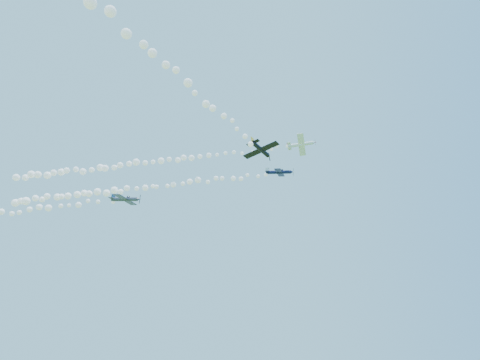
# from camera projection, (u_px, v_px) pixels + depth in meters

# --- Properties ---
(plane_white) EXTENTS (7.10, 7.32, 2.22)m
(plane_white) POSITION_uv_depth(u_px,v_px,m) (301.00, 144.00, 96.50)
(plane_white) COLOR white
(smoke_trail_white) EXTENTS (75.74, 12.57, 2.99)m
(smoke_trail_white) POSITION_uv_depth(u_px,v_px,m) (145.00, 163.00, 103.56)
(smoke_trail_white) COLOR white
(plane_navy) EXTENTS (7.08, 7.28, 2.76)m
(plane_navy) POSITION_uv_depth(u_px,v_px,m) (279.00, 172.00, 96.58)
(plane_navy) COLOR #0E133D
(smoke_trail_navy) EXTENTS (72.24, 13.78, 2.78)m
(smoke_trail_navy) POSITION_uv_depth(u_px,v_px,m) (132.00, 189.00, 104.21)
(smoke_trail_navy) COLOR white
(plane_grey) EXTENTS (7.75, 8.16, 3.08)m
(plane_grey) POSITION_uv_depth(u_px,v_px,m) (125.00, 199.00, 92.10)
(plane_grey) COLOR #3A3D54
(plane_black) EXTENTS (6.36, 6.03, 1.79)m
(plane_black) POSITION_uv_depth(u_px,v_px,m) (261.00, 150.00, 68.78)
(plane_black) COLOR black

